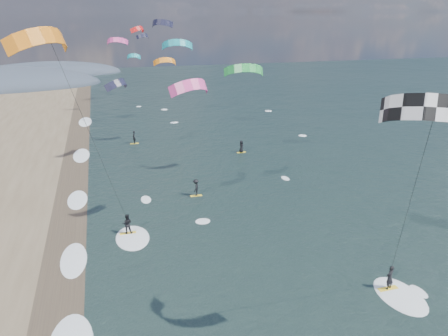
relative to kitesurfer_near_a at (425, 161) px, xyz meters
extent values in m
cube|color=#382D23|center=(-17.01, 9.06, -10.56)|extent=(3.00, 240.00, 0.00)
ellipsoid|color=#3D4756|center=(-27.01, 119.06, -10.56)|extent=(40.00, 18.00, 7.00)
cube|color=yellow|center=(3.14, 4.90, -10.53)|extent=(1.34, 0.40, 0.06)
imported|color=black|center=(3.14, 4.90, -9.68)|extent=(0.71, 0.60, 1.65)
ellipsoid|color=white|center=(3.44, 4.10, -10.56)|extent=(2.60, 4.20, 0.12)
cylinder|color=black|center=(1.14, 1.90, -3.31)|extent=(0.02, 0.02, 13.91)
cube|color=yellow|center=(-12.32, 16.99, -10.53)|extent=(1.28, 0.39, 0.06)
imported|color=black|center=(-12.32, 16.99, -9.69)|extent=(0.87, 0.72, 1.63)
ellipsoid|color=white|center=(-12.02, 16.19, -10.56)|extent=(2.60, 4.20, 0.12)
cylinder|color=black|center=(-14.07, 13.99, -2.14)|extent=(0.02, 0.02, 15.84)
cube|color=yellow|center=(-5.45, 22.92, -10.54)|extent=(1.10, 0.35, 0.05)
imported|color=black|center=(-5.45, 22.92, -9.68)|extent=(1.01, 1.23, 1.66)
cube|color=yellow|center=(2.96, 34.83, -10.54)|extent=(1.10, 0.35, 0.05)
imported|color=black|center=(2.96, 34.83, -9.76)|extent=(0.63, 0.82, 1.51)
cube|color=yellow|center=(-9.65, 42.43, -10.54)|extent=(1.10, 0.35, 0.05)
imported|color=black|center=(-9.65, 42.43, -9.66)|extent=(0.48, 0.66, 1.70)
ellipsoid|color=white|center=(-15.81, 14.06, -10.56)|extent=(2.40, 5.40, 0.11)
ellipsoid|color=white|center=(-15.81, 25.06, -10.56)|extent=(2.40, 5.40, 0.11)
ellipsoid|color=white|center=(-15.81, 39.06, -10.56)|extent=(2.40, 5.40, 0.11)
ellipsoid|color=white|center=(-15.81, 57.06, -10.56)|extent=(2.40, 5.40, 0.11)
camera|label=1|loc=(-13.37, -14.95, 6.14)|focal=35.00mm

